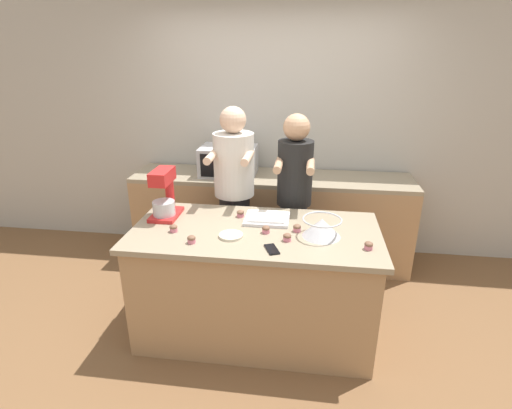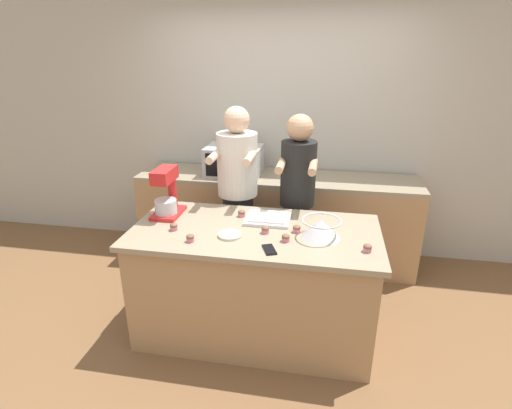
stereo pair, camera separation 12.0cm
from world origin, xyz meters
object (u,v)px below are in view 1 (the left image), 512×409
object	(u,v)px
cupcake_0	(191,239)
cupcake_3	(266,229)
cupcake_2	(369,246)
cupcake_6	(174,228)
person_left	(234,198)
microwave_oven	(229,161)
cupcake_1	(287,237)
cupcake_5	(240,213)
person_right	(294,201)
cell_phone	(272,249)
mixing_bowl	(322,227)
baking_tray	(267,218)
cupcake_4	(297,228)
stand_mixer	(165,196)
small_plate	(231,235)

from	to	relation	value
cupcake_0	cupcake_3	distance (m)	0.53
cupcake_2	cupcake_6	bearing A→B (deg)	176.30
person_left	cupcake_6	size ratio (longest dim) A/B	29.74
microwave_oven	cupcake_1	distance (m)	1.52
cupcake_1	cupcake_5	distance (m)	0.54
person_right	cupcake_2	distance (m)	1.00
person_right	cupcake_5	bearing A→B (deg)	-132.76
person_right	cell_phone	xyz separation A→B (m)	(-0.10, -0.95, 0.02)
mixing_bowl	cupcake_0	bearing A→B (deg)	-165.50
cell_phone	cupcake_2	xyz separation A→B (m)	(0.63, 0.09, 0.02)
baking_tray	cupcake_0	size ratio (longest dim) A/B	5.98
person_right	cell_phone	distance (m)	0.95
cell_phone	cupcake_5	distance (m)	0.60
cupcake_0	cupcake_4	size ratio (longest dim) A/B	1.00
cupcake_2	stand_mixer	bearing A→B (deg)	166.96
microwave_oven	mixing_bowl	bearing A→B (deg)	-53.80
cupcake_1	baking_tray	bearing A→B (deg)	118.00
person_left	cupcake_5	bearing A→B (deg)	-73.43
cupcake_3	cupcake_5	bearing A→B (deg)	131.25
microwave_oven	cupcake_5	distance (m)	1.04
microwave_oven	cupcake_0	world-z (taller)	microwave_oven
baking_tray	cupcake_3	size ratio (longest dim) A/B	5.98
person_right	cupcake_4	size ratio (longest dim) A/B	28.87
baking_tray	microwave_oven	distance (m)	1.15
person_left	cell_phone	distance (m)	1.04
microwave_oven	small_plate	bearing A→B (deg)	-78.05
cupcake_1	cupcake_2	world-z (taller)	same
small_plate	cupcake_3	world-z (taller)	cupcake_3
person_right	small_plate	bearing A→B (deg)	-117.16
cell_phone	cupcake_4	size ratio (longest dim) A/B	2.83
person_left	cupcake_4	world-z (taller)	person_left
person_left	cupcake_1	bearing A→B (deg)	-57.12
microwave_oven	cupcake_1	world-z (taller)	microwave_oven
person_left	stand_mixer	distance (m)	0.70
cupcake_5	cupcake_6	size ratio (longest dim) A/B	1.00
small_plate	cupcake_4	world-z (taller)	cupcake_4
small_plate	cupcake_2	bearing A→B (deg)	-3.90
person_left	cupcake_5	xyz separation A→B (m)	(0.13, -0.43, 0.03)
cupcake_6	person_right	bearing A→B (deg)	42.67
person_left	mixing_bowl	xyz separation A→B (m)	(0.75, -0.69, 0.08)
microwave_oven	cupcake_6	size ratio (longest dim) A/B	9.77
person_right	mixing_bowl	distance (m)	0.73
mixing_bowl	small_plate	xyz separation A→B (m)	(-0.63, -0.10, -0.06)
person_right	cupcake_3	world-z (taller)	person_right
microwave_oven	cell_phone	size ratio (longest dim) A/B	3.45
cupcake_0	cupcake_6	bearing A→B (deg)	139.02
stand_mixer	cupcake_3	size ratio (longest dim) A/B	6.78
cupcake_1	cell_phone	bearing A→B (deg)	-121.71
cupcake_4	cell_phone	bearing A→B (deg)	-116.30
cupcake_3	cupcake_6	xyz separation A→B (m)	(-0.66, -0.07, 0.00)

